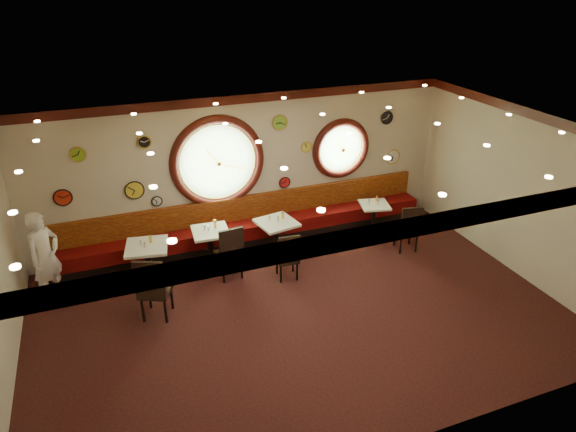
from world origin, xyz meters
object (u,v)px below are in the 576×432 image
Objects in this scene: table_c at (277,235)px; chair_a at (152,285)px; chair_d at (409,226)px; condiment_a_salt at (141,243)px; condiment_c_pepper at (278,219)px; condiment_d_bottle at (377,199)px; table_a at (148,260)px; condiment_b_pepper at (208,228)px; waiter at (45,257)px; chair_b at (230,250)px; condiment_a_bottle at (151,239)px; condiment_b_bottle at (215,224)px; table_d at (374,214)px; condiment_c_salt at (269,218)px; condiment_d_pepper at (378,203)px; condiment_b_salt at (204,227)px; condiment_c_bottle at (283,216)px; condiment_a_pepper at (145,245)px; chair_c at (288,254)px; table_b at (211,243)px; condiment_d_salt at (369,202)px.

chair_a reaches higher than table_c.
table_c is 2.76m from chair_d.
condiment_a_salt is 2.71m from condiment_c_pepper.
chair_a is 5.41m from condiment_d_bottle.
table_a is 5.13m from condiment_d_bottle.
condiment_b_pepper is 0.06× the size of waiter.
chair_b is at bearing 50.95° from chair_a.
condiment_b_bottle is at bearing 11.89° from condiment_a_bottle.
condiment_a_bottle is at bearing 41.87° from table_a.
chair_a is 1.21m from condiment_a_salt.
condiment_c_salt reaches higher than table_d.
condiment_b_pepper is 3.82m from condiment_d_pepper.
condiment_a_bottle is at bearing -177.66° from condiment_d_pepper.
table_c is 5.38× the size of condiment_a_bottle.
chair_b is 4.36× the size of condiment_a_bottle.
table_a is 7.99× the size of condiment_c_pepper.
condiment_b_salt reaches higher than table_a.
condiment_b_bottle reaches higher than condiment_a_salt.
condiment_c_bottle reaches higher than condiment_d_bottle.
chair_a is at bearing -162.80° from condiment_d_bottle.
condiment_b_salt is (-1.43, 0.25, 0.32)m from table_c.
condiment_d_bottle is at bearing 41.70° from chair_a.
condiment_b_pepper is 1.15m from condiment_a_bottle.
chair_d is 5.20m from condiment_a_bottle.
condiment_a_pepper is 2.79m from condiment_c_bottle.
table_b is at bearing 145.40° from chair_c.
waiter is (-4.46, -0.03, -0.02)m from condiment_c_bottle.
waiter is at bearing 166.72° from chair_a.
table_a is at bearing 160.18° from chair_b.
condiment_a_pepper is at bearing 162.72° from chair_b.
chair_c is at bearing -18.20° from condiment_a_salt.
condiment_a_salt is 0.81× the size of condiment_b_pepper.
condiment_c_bottle is (-2.30, -0.12, 0.14)m from condiment_d_pepper.
condiment_a_bottle reaches higher than condiment_c_bottle.
chair_c is 2.74m from chair_d.
chair_a is 3.11m from condiment_c_bottle.
table_a is 5.28m from chair_d.
condiment_b_bottle is at bearing 167.64° from table_c.
table_c is at bearing -172.57° from condiment_d_salt.
table_b is 3.64m from condiment_d_salt.
chair_b is 0.40× the size of waiter.
waiter reaches higher than condiment_a_salt.
condiment_b_salt is at bearing 176.55° from chair_d.
chair_a is 4.68× the size of condiment_a_bottle.
table_d is 7.76× the size of condiment_c_salt.
table_d is (2.42, 0.26, -0.08)m from table_c.
condiment_d_salt is 3.50m from condiment_b_bottle.
condiment_c_pepper reaches higher than condiment_b_pepper.
table_b is 7.92× the size of condiment_c_salt.
table_d is at bearing 1.37° from table_b.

